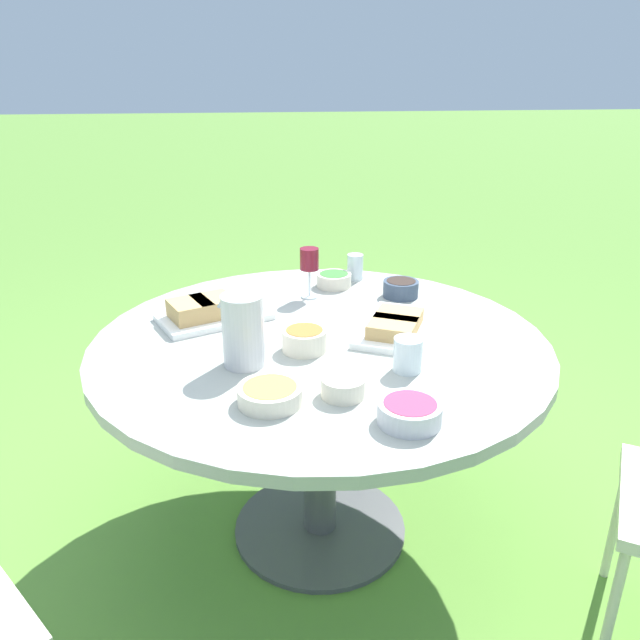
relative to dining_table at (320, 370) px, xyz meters
name	(u,v)px	position (x,y,z in m)	size (l,w,h in m)	color
ground_plane	(320,529)	(0.00, 0.00, -0.62)	(40.00, 40.00, 0.00)	#5B8C38
dining_table	(320,370)	(0.00, 0.00, 0.00)	(1.38, 1.38, 0.73)	#4C4C51
water_pitcher	(243,330)	(0.23, 0.15, 0.21)	(0.12, 0.12, 0.20)	silver
wine_glass	(309,262)	(-0.01, -0.36, 0.24)	(0.07, 0.07, 0.18)	silver
platter_bread_main	(397,326)	(-0.24, -0.01, 0.13)	(0.35, 0.42, 0.06)	white
platter_charcuterie	(208,312)	(0.34, -0.18, 0.14)	(0.40, 0.32, 0.08)	white
bowl_fries	(270,394)	(0.17, 0.37, 0.13)	(0.16, 0.16, 0.05)	beige
bowl_salad	(334,279)	(-0.11, -0.47, 0.13)	(0.13, 0.13, 0.05)	beige
bowl_olives	(401,288)	(-0.33, -0.33, 0.14)	(0.13, 0.13, 0.06)	#334256
bowl_dip_red	(410,412)	(-0.15, 0.50, 0.14)	(0.15, 0.15, 0.05)	silver
bowl_dip_cream	(343,385)	(-0.02, 0.36, 0.14)	(0.11, 0.11, 0.05)	beige
bowl_roasted_veg	(304,339)	(0.05, 0.08, 0.14)	(0.13, 0.13, 0.06)	beige
cup_water_near	(355,267)	(-0.20, -0.54, 0.16)	(0.06, 0.06, 0.10)	silver
cup_water_far	(408,355)	(-0.21, 0.24, 0.15)	(0.08, 0.08, 0.09)	silver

